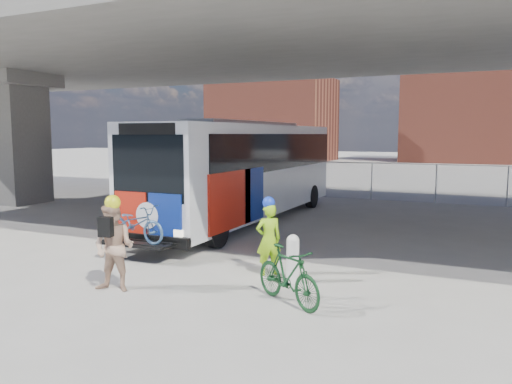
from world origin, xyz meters
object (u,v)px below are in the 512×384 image
Objects in this scene: bus at (247,164)px; bike_parked at (288,275)px; bollard at (293,257)px; cyclist_hivis at (269,237)px; cyclist_tan at (114,246)px.

bike_parked is (4.70, -8.02, -1.55)m from bus.
bus is at bearing 122.86° from bollard.
cyclist_hivis is 3.42m from cyclist_tan.
cyclist_tan is at bearing 133.33° from bike_parked.
bike_parked is at bearing -73.38° from bollard.
cyclist_tan is 3.62m from bike_parked.
cyclist_tan is (1.17, -8.75, -1.16)m from bus.
cyclist_hivis is (-0.71, 0.32, 0.31)m from bollard.
bike_parked is at bearing 81.31° from cyclist_hivis.
cyclist_tan is at bearing -145.78° from bollard.
cyclist_tan is (-2.40, -2.43, 0.07)m from cyclist_hivis.
cyclist_tan is 1.08× the size of bike_parked.
bollard is 0.58× the size of cyclist_hivis.
bus is 12.27× the size of bollard.
bus is 8.04m from bollard.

